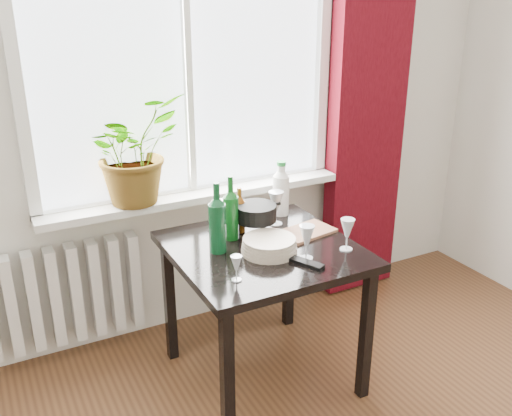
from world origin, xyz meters
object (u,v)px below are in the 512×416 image
cutting_board (306,232)px  tv_remote (307,263)px  wineglass_back_left (223,216)px  fondue_pot (256,220)px  table (263,264)px  wineglass_back_center (276,208)px  potted_plant (133,150)px  bottle_amber (239,210)px  wineglass_front_right (307,242)px  cleaning_bottle (281,188)px  wineglass_front_left (236,268)px  wine_bottle_left (217,217)px  wine_bottle_right (231,208)px  wineglass_far_right (347,234)px  radiator (65,295)px  plate_stack (269,246)px

cutting_board → tv_remote: bearing=-121.9°
wineglass_back_left → fondue_pot: 0.16m
cutting_board → table: bearing=-170.9°
wineglass_back_center → potted_plant: bearing=147.6°
wineglass_back_center → bottle_amber: bearing=178.6°
wineglass_front_right → tv_remote: wineglass_front_right is taller
cleaning_bottle → wineglass_back_left: 0.39m
cleaning_bottle → bottle_amber: bearing=-160.4°
wineglass_back_center → wineglass_front_left: 0.64m
bottle_amber → cleaning_bottle: bearing=19.6°
wine_bottle_left → fondue_pot: bearing=20.1°
fondue_pot → tv_remote: bearing=-85.5°
potted_plant → cutting_board: potted_plant is taller
wine_bottle_right → bottle_amber: (0.07, 0.06, -0.04)m
wineglass_front_right → tv_remote: (-0.03, -0.05, -0.08)m
wine_bottle_right → tv_remote: 0.48m
wineglass_far_right → radiator: bearing=144.7°
wine_bottle_right → tv_remote: bearing=-66.9°
wineglass_front_left → tv_remote: wineglass_front_left is taller
potted_plant → cutting_board: 0.98m
radiator → bottle_amber: size_ratio=3.40×
bottle_amber → cleaning_bottle: cleaning_bottle is taller
potted_plant → wineglass_front_left: size_ratio=4.80×
cleaning_bottle → cutting_board: 0.32m
wine_bottle_left → wineglass_front_right: bearing=-38.4°
wineglass_front_right → tv_remote: size_ratio=1.04×
wineglass_front_right → wineglass_back_left: (-0.21, 0.44, 0.00)m
fondue_pot → tv_remote: size_ratio=1.45×
wine_bottle_left → wineglass_front_left: 0.32m
radiator → table: (0.85, -0.63, 0.27)m
wine_bottle_left → plate_stack: size_ratio=1.31×
cleaning_bottle → table: bearing=-130.8°
wineglass_back_left → fondue_pot: bearing=-34.6°
radiator → wineglass_back_center: wineglass_back_center is taller
table → fondue_pot: fondue_pot is taller
wineglass_back_left → wineglass_front_left: wineglass_back_left is taller
wineglass_back_center → wine_bottle_right: bearing=-169.4°
radiator → potted_plant: bearing=-3.4°
wine_bottle_left → bottle_amber: (0.19, 0.16, -0.06)m
cutting_board → fondue_pot: bearing=156.2°
table → wine_bottle_right: wine_bottle_right is taller
wine_bottle_right → wineglass_back_left: 0.11m
radiator → wineglass_front_left: 1.13m
wine_bottle_right → wineglass_front_right: 0.42m
wineglass_back_left → wineglass_front_left: (-0.16, -0.48, -0.03)m
cleaning_bottle → wineglass_front_left: size_ratio=2.63×
wineglass_front_left → tv_remote: bearing=-2.3°
table → cutting_board: size_ratio=3.09×
plate_stack → cutting_board: (0.27, 0.11, -0.03)m
tv_remote → cutting_board: (0.19, 0.30, -0.00)m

